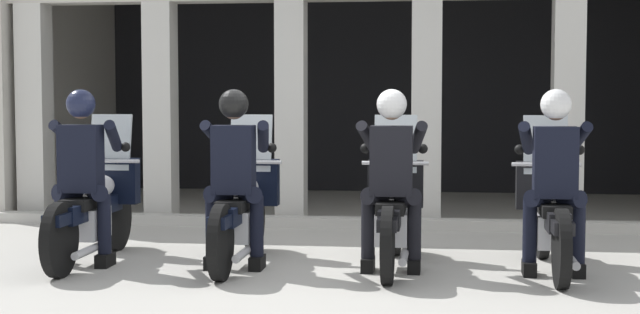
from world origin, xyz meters
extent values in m
plane|color=#A8A59E|center=(0.00, 3.00, 0.00)|extent=(80.00, 80.00, 0.00)
cube|color=black|center=(0.13, 6.68, 1.55)|extent=(9.12, 0.24, 3.09)
cube|color=#BCB7AD|center=(-4.33, 4.73, 1.55)|extent=(0.30, 4.31, 3.09)
cube|color=beige|center=(-3.93, 2.92, 1.33)|extent=(0.35, 0.36, 2.65)
cube|color=beige|center=(-2.31, 2.92, 1.33)|extent=(0.35, 0.36, 2.65)
cube|color=beige|center=(-0.69, 2.92, 1.33)|extent=(0.35, 0.36, 2.65)
cube|color=beige|center=(0.94, 2.92, 1.33)|extent=(0.35, 0.36, 2.65)
cube|color=beige|center=(2.56, 2.92, 1.33)|extent=(0.35, 0.36, 2.65)
cube|color=#B7B5AD|center=(0.13, 2.42, 0.06)|extent=(8.72, 0.24, 0.12)
cylinder|color=black|center=(-2.06, 0.61, 0.32)|extent=(0.09, 0.64, 0.64)
cylinder|color=black|center=(-2.06, -0.79, 0.32)|extent=(0.09, 0.64, 0.64)
cube|color=black|center=(-2.06, 0.61, 0.53)|extent=(0.14, 0.44, 0.08)
cube|color=silver|center=(-2.06, -0.14, 0.37)|extent=(0.28, 0.44, 0.28)
cube|color=black|center=(-2.06, -0.09, 0.50)|extent=(0.18, 1.24, 0.16)
ellipsoid|color=#B2B2B7|center=(-2.06, 0.13, 0.68)|extent=(0.26, 0.48, 0.22)
cube|color=black|center=(-2.06, -0.27, 0.57)|extent=(0.24, 0.52, 0.10)
cube|color=black|center=(-2.06, -0.73, 0.50)|extent=(0.16, 0.48, 0.10)
cylinder|color=silver|center=(-2.06, 0.55, 0.56)|extent=(0.05, 0.24, 0.53)
cube|color=black|center=(-2.06, 0.49, 0.70)|extent=(0.52, 0.16, 0.44)
sphere|color=silver|center=(-2.06, 0.59, 0.72)|extent=(0.18, 0.18, 0.18)
cube|color=silver|center=(-2.06, 0.47, 1.07)|extent=(0.40, 0.14, 0.54)
cylinder|color=silver|center=(-2.06, 0.39, 0.90)|extent=(0.62, 0.04, 0.04)
cylinder|color=silver|center=(-1.94, -0.49, 0.18)|extent=(0.07, 0.55, 0.07)
cube|color=black|center=(-2.06, -0.29, 0.97)|extent=(0.36, 0.22, 0.60)
cube|color=#14193F|center=(-2.06, -0.17, 0.99)|extent=(0.05, 0.02, 0.32)
sphere|color=tan|center=(-2.06, -0.27, 1.43)|extent=(0.21, 0.21, 0.21)
sphere|color=#191E38|center=(-2.06, -0.27, 1.46)|extent=(0.26, 0.26, 0.26)
cylinder|color=black|center=(-1.92, -0.27, 0.66)|extent=(0.26, 0.29, 0.17)
cylinder|color=black|center=(-1.86, -0.27, 0.39)|extent=(0.12, 0.12, 0.53)
cube|color=black|center=(-1.86, -0.26, 0.06)|extent=(0.11, 0.26, 0.12)
cylinder|color=black|center=(-2.20, -0.27, 0.66)|extent=(0.26, 0.29, 0.17)
cylinder|color=black|center=(-2.26, -0.27, 0.39)|extent=(0.12, 0.12, 0.53)
cube|color=black|center=(-2.26, -0.26, 0.06)|extent=(0.11, 0.26, 0.12)
cylinder|color=black|center=(-1.84, -0.06, 1.16)|extent=(0.19, 0.48, 0.31)
sphere|color=black|center=(-1.80, 0.15, 1.05)|extent=(0.09, 0.09, 0.09)
cylinder|color=black|center=(-2.28, -0.06, 1.16)|extent=(0.19, 0.48, 0.31)
sphere|color=black|center=(-2.32, 0.15, 1.05)|extent=(0.09, 0.09, 0.09)
cylinder|color=black|center=(-0.69, 0.66, 0.32)|extent=(0.09, 0.64, 0.64)
cylinder|color=black|center=(-0.69, -0.74, 0.32)|extent=(0.09, 0.64, 0.64)
cube|color=black|center=(-0.69, 0.66, 0.53)|extent=(0.14, 0.44, 0.08)
cube|color=silver|center=(-0.69, -0.09, 0.37)|extent=(0.28, 0.44, 0.28)
cube|color=black|center=(-0.69, -0.04, 0.50)|extent=(0.18, 1.24, 0.16)
ellipsoid|color=#B2B2B7|center=(-0.69, 0.18, 0.68)|extent=(0.26, 0.48, 0.22)
cube|color=black|center=(-0.69, -0.22, 0.57)|extent=(0.24, 0.52, 0.10)
cube|color=black|center=(-0.69, -0.68, 0.50)|extent=(0.16, 0.48, 0.10)
cylinder|color=silver|center=(-0.69, 0.60, 0.56)|extent=(0.05, 0.24, 0.53)
cube|color=black|center=(-0.69, 0.54, 0.70)|extent=(0.52, 0.16, 0.44)
sphere|color=silver|center=(-0.69, 0.64, 0.72)|extent=(0.18, 0.18, 0.18)
cube|color=silver|center=(-0.69, 0.52, 1.07)|extent=(0.40, 0.14, 0.54)
cylinder|color=silver|center=(-0.69, 0.44, 0.90)|extent=(0.62, 0.04, 0.04)
cylinder|color=silver|center=(-0.57, -0.44, 0.18)|extent=(0.07, 0.55, 0.07)
cube|color=black|center=(-0.69, -0.24, 0.97)|extent=(0.36, 0.22, 0.60)
cube|color=#591414|center=(-0.69, -0.12, 0.99)|extent=(0.05, 0.02, 0.32)
sphere|color=#936B51|center=(-0.69, -0.22, 1.43)|extent=(0.21, 0.21, 0.21)
sphere|color=black|center=(-0.69, -0.22, 1.46)|extent=(0.26, 0.26, 0.26)
cylinder|color=black|center=(-0.55, -0.22, 0.66)|extent=(0.26, 0.29, 0.17)
cylinder|color=black|center=(-0.49, -0.22, 0.39)|extent=(0.12, 0.12, 0.53)
cube|color=black|center=(-0.49, -0.21, 0.06)|extent=(0.11, 0.26, 0.12)
cylinder|color=black|center=(-0.83, -0.22, 0.66)|extent=(0.26, 0.29, 0.17)
cylinder|color=black|center=(-0.89, -0.22, 0.39)|extent=(0.12, 0.12, 0.53)
cube|color=black|center=(-0.89, -0.21, 0.06)|extent=(0.11, 0.26, 0.12)
cylinder|color=black|center=(-0.47, -0.01, 1.16)|extent=(0.19, 0.48, 0.31)
sphere|color=black|center=(-0.43, 0.20, 1.05)|extent=(0.09, 0.09, 0.09)
cylinder|color=black|center=(-0.91, -0.01, 1.16)|extent=(0.19, 0.48, 0.31)
sphere|color=black|center=(-0.95, 0.20, 1.05)|extent=(0.09, 0.09, 0.09)
cylinder|color=black|center=(0.69, 0.69, 0.32)|extent=(0.09, 0.64, 0.64)
cylinder|color=black|center=(0.69, -0.71, 0.32)|extent=(0.09, 0.64, 0.64)
cube|color=black|center=(0.69, 0.69, 0.53)|extent=(0.14, 0.44, 0.08)
cube|color=silver|center=(0.69, -0.06, 0.37)|extent=(0.28, 0.44, 0.28)
cube|color=black|center=(0.69, -0.01, 0.50)|extent=(0.18, 1.24, 0.16)
ellipsoid|color=#B2B2B7|center=(0.69, 0.21, 0.68)|extent=(0.26, 0.48, 0.22)
cube|color=black|center=(0.69, -0.19, 0.57)|extent=(0.24, 0.52, 0.10)
cube|color=black|center=(0.69, -0.65, 0.50)|extent=(0.16, 0.48, 0.10)
cylinder|color=silver|center=(0.69, 0.63, 0.56)|extent=(0.05, 0.24, 0.53)
cube|color=black|center=(0.69, 0.57, 0.70)|extent=(0.52, 0.16, 0.44)
sphere|color=silver|center=(0.69, 0.67, 0.72)|extent=(0.18, 0.18, 0.18)
cube|color=silver|center=(0.69, 0.55, 1.07)|extent=(0.40, 0.14, 0.54)
cylinder|color=silver|center=(0.69, 0.47, 0.90)|extent=(0.62, 0.04, 0.04)
cylinder|color=silver|center=(0.81, -0.41, 0.18)|extent=(0.07, 0.55, 0.07)
cube|color=black|center=(0.69, -0.21, 0.97)|extent=(0.36, 0.22, 0.60)
cube|color=#14193F|center=(0.69, -0.09, 0.99)|extent=(0.05, 0.02, 0.32)
sphere|color=tan|center=(0.69, -0.19, 1.43)|extent=(0.21, 0.21, 0.21)
sphere|color=silver|center=(0.69, -0.19, 1.46)|extent=(0.26, 0.26, 0.26)
cylinder|color=black|center=(0.83, -0.19, 0.66)|extent=(0.26, 0.29, 0.17)
cylinder|color=black|center=(0.89, -0.19, 0.39)|extent=(0.12, 0.12, 0.53)
cube|color=black|center=(0.89, -0.18, 0.06)|extent=(0.11, 0.26, 0.12)
cylinder|color=black|center=(0.55, -0.19, 0.66)|extent=(0.26, 0.29, 0.17)
cylinder|color=black|center=(0.49, -0.19, 0.39)|extent=(0.12, 0.12, 0.53)
cube|color=black|center=(0.49, -0.18, 0.06)|extent=(0.11, 0.26, 0.12)
cylinder|color=black|center=(0.91, 0.02, 1.16)|extent=(0.19, 0.48, 0.31)
sphere|color=black|center=(0.95, 0.23, 1.05)|extent=(0.09, 0.09, 0.09)
cylinder|color=black|center=(0.47, 0.02, 1.16)|extent=(0.19, 0.48, 0.31)
sphere|color=black|center=(0.43, 0.23, 1.05)|extent=(0.09, 0.09, 0.09)
cylinder|color=black|center=(2.06, 0.69, 0.32)|extent=(0.09, 0.64, 0.64)
cylinder|color=black|center=(2.06, -0.71, 0.32)|extent=(0.09, 0.64, 0.64)
cube|color=black|center=(2.06, 0.69, 0.53)|extent=(0.14, 0.44, 0.08)
cube|color=silver|center=(2.06, -0.06, 0.37)|extent=(0.28, 0.44, 0.28)
cube|color=black|center=(2.06, -0.01, 0.50)|extent=(0.18, 1.24, 0.16)
ellipsoid|color=#B2B2B7|center=(2.06, 0.21, 0.68)|extent=(0.26, 0.48, 0.22)
cube|color=black|center=(2.06, -0.19, 0.57)|extent=(0.24, 0.52, 0.10)
cube|color=black|center=(2.06, -0.65, 0.50)|extent=(0.16, 0.48, 0.10)
cylinder|color=silver|center=(2.06, 0.63, 0.56)|extent=(0.05, 0.24, 0.53)
cube|color=black|center=(2.06, 0.57, 0.70)|extent=(0.52, 0.16, 0.44)
sphere|color=silver|center=(2.06, 0.67, 0.72)|extent=(0.18, 0.18, 0.18)
cube|color=silver|center=(2.06, 0.55, 1.07)|extent=(0.40, 0.14, 0.54)
cylinder|color=silver|center=(2.06, 0.47, 0.90)|extent=(0.62, 0.04, 0.04)
cylinder|color=silver|center=(2.18, -0.41, 0.18)|extent=(0.07, 0.55, 0.07)
cube|color=black|center=(2.06, -0.21, 0.97)|extent=(0.36, 0.22, 0.60)
cube|color=#591414|center=(2.06, -0.09, 0.99)|extent=(0.05, 0.02, 0.32)
sphere|color=#936B51|center=(2.06, -0.19, 1.43)|extent=(0.21, 0.21, 0.21)
sphere|color=silver|center=(2.06, -0.19, 1.46)|extent=(0.26, 0.26, 0.26)
cylinder|color=black|center=(2.20, -0.19, 0.66)|extent=(0.26, 0.29, 0.17)
cylinder|color=black|center=(2.26, -0.19, 0.39)|extent=(0.12, 0.12, 0.53)
cube|color=black|center=(2.26, -0.18, 0.06)|extent=(0.11, 0.26, 0.12)
cylinder|color=black|center=(1.92, -0.19, 0.66)|extent=(0.26, 0.29, 0.17)
cylinder|color=black|center=(1.86, -0.19, 0.39)|extent=(0.12, 0.12, 0.53)
cube|color=black|center=(1.86, -0.18, 0.06)|extent=(0.11, 0.26, 0.12)
cylinder|color=black|center=(2.28, 0.02, 1.16)|extent=(0.19, 0.48, 0.31)
sphere|color=black|center=(2.32, 0.23, 1.05)|extent=(0.09, 0.09, 0.09)
cylinder|color=black|center=(1.84, 0.02, 1.16)|extent=(0.19, 0.48, 0.31)
sphere|color=black|center=(1.80, 0.23, 1.05)|extent=(0.09, 0.09, 0.09)
camera|label=1|loc=(1.11, -8.23, 1.54)|focal=52.57mm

